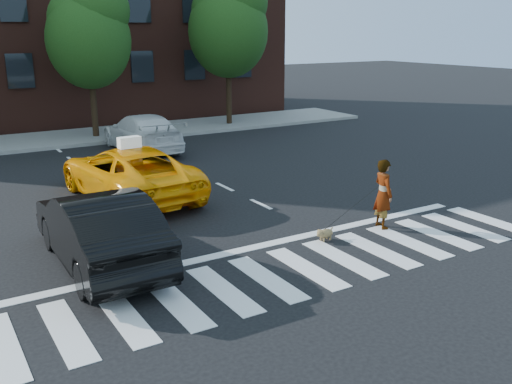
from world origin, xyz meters
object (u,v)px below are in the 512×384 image
at_px(tree_right, 229,21).
at_px(woman, 383,194).
at_px(taxi, 129,173).
at_px(white_suv, 142,133).
at_px(tree_mid, 89,30).
at_px(black_sedan, 99,228).
at_px(dog, 325,234).

height_order(tree_right, woman, tree_right).
relative_size(taxi, white_suv, 1.07).
xyz_separation_m(tree_mid, taxi, (-1.93, -10.00, -4.07)).
bearing_deg(tree_right, taxi, -131.78).
distance_m(black_sedan, white_suv, 11.97).
bearing_deg(tree_right, black_sedan, -127.61).
bearing_deg(white_suv, woman, 99.65).
distance_m(taxi, white_suv, 6.95).
relative_size(tree_right, taxi, 1.36).
distance_m(black_sedan, dog, 5.20).
bearing_deg(woman, tree_right, -4.13).
bearing_deg(black_sedan, woman, 168.81).
bearing_deg(dog, black_sedan, 153.13).
bearing_deg(woman, taxi, 49.01).
height_order(tree_mid, black_sedan, tree_mid).
bearing_deg(tree_right, woman, -105.34).
relative_size(taxi, black_sedan, 1.15).
height_order(woman, dog, woman).
bearing_deg(woman, white_suv, 19.45).
relative_size(tree_mid, dog, 12.64).
xyz_separation_m(taxi, woman, (4.57, -5.90, 0.10)).
bearing_deg(woman, dog, 101.47).
bearing_deg(black_sedan, tree_mid, -105.60).
distance_m(white_suv, dog, 12.28).
bearing_deg(dog, tree_right, 57.67).
relative_size(black_sedan, dog, 8.78).
xyz_separation_m(tree_right, white_suv, (-6.13, -3.64, -4.50)).
distance_m(taxi, woman, 7.46).
xyz_separation_m(taxi, dog, (2.73, -5.91, -0.60)).
relative_size(tree_mid, taxi, 1.26).
height_order(tree_right, taxi, tree_right).
bearing_deg(taxi, dog, 110.22).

